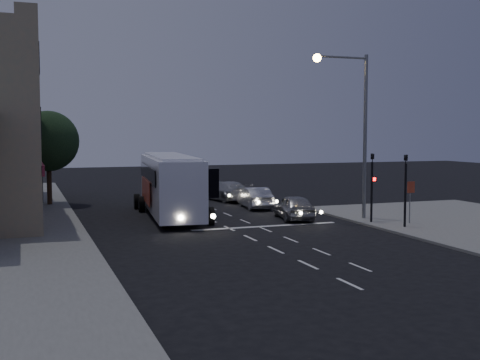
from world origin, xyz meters
name	(u,v)px	position (x,y,z in m)	size (l,w,h in m)	color
ground	(243,235)	(0.00, 0.00, 0.00)	(120.00, 120.00, 0.00)	black
road_markings	(244,223)	(1.29, 3.31, 0.00)	(8.00, 30.55, 0.01)	silver
tour_bus	(170,183)	(-1.80, 7.44, 1.93)	(3.69, 11.86, 3.58)	white
car_suv	(294,207)	(4.47, 3.80, 0.70)	(1.65, 4.11, 1.40)	#969696
car_sedan_a	(255,198)	(4.22, 9.22, 0.68)	(1.44, 4.13, 1.36)	silver
car_sedan_b	(226,191)	(3.83, 13.98, 0.70)	(1.97, 4.84, 1.40)	#B3B3B3
car_sedan_c	(206,185)	(3.96, 19.41, 0.71)	(2.34, 5.08, 1.41)	#B5B5B8
car_extra	(188,179)	(3.95, 24.81, 0.74)	(1.57, 4.51, 1.49)	#9594A5
traffic_signal_main	(372,179)	(7.60, 0.78, 2.42)	(0.25, 0.35, 4.10)	black
traffic_signal_side	(406,181)	(8.30, -1.20, 2.42)	(0.18, 0.15, 4.10)	black
regulatory_sign	(410,195)	(9.30, -0.24, 1.60)	(0.45, 0.12, 2.20)	slate
streetlight	(355,117)	(7.34, 2.20, 5.73)	(3.32, 0.44, 9.00)	slate
street_tree	(48,138)	(-8.21, 15.02, 4.50)	(4.00, 4.00, 6.20)	black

